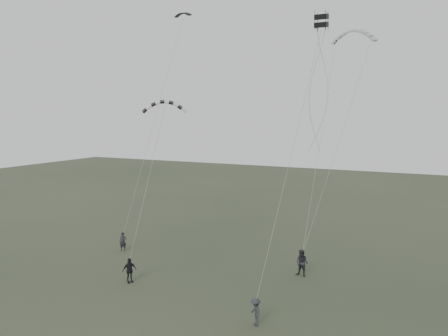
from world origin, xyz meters
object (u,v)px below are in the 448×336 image
at_px(flyer_center, 129,270).
at_px(kite_pale_large, 354,31).
at_px(kite_box, 321,21).
at_px(flyer_far, 255,312).
at_px(kite_dark_small, 183,13).
at_px(flyer_right, 302,263).
at_px(flyer_left, 123,242).
at_px(kite_striped, 164,102).

relative_size(flyer_center, kite_pale_large, 0.48).
distance_m(flyer_center, kite_pale_large, 24.80).
bearing_deg(kite_box, kite_pale_large, 89.92).
xyz_separation_m(flyer_far, kite_pale_large, (1.98, 15.37, 17.16)).
distance_m(flyer_center, kite_box, 20.03).
xyz_separation_m(flyer_center, kite_pale_large, (11.98, 13.41, 17.08)).
relative_size(kite_dark_small, kite_pale_large, 0.45).
bearing_deg(flyer_far, flyer_right, 138.06).
bearing_deg(flyer_center, kite_pale_large, -12.77).
distance_m(flyer_far, kite_box, 16.60).
bearing_deg(kite_pale_large, flyer_left, -150.63).
height_order(flyer_left, kite_box, kite_box).
height_order(flyer_right, kite_dark_small, kite_dark_small).
relative_size(flyer_left, kite_striped, 0.49).
height_order(flyer_far, kite_striped, kite_striped).
distance_m(flyer_far, kite_striped, 16.76).
height_order(flyer_left, kite_striped, kite_striped).
distance_m(kite_dark_small, kite_striped, 10.10).
height_order(flyer_left, kite_pale_large, kite_pale_large).
relative_size(flyer_right, kite_dark_small, 1.22).
bearing_deg(kite_pale_large, kite_dark_small, -165.78).
distance_m(flyer_center, kite_dark_small, 22.23).
distance_m(flyer_far, kite_pale_large, 23.12).
relative_size(kite_dark_small, kite_striped, 0.48).
xyz_separation_m(kite_striped, kite_box, (12.20, -2.27, 4.30)).
bearing_deg(flyer_left, flyer_right, -22.28).
bearing_deg(flyer_left, kite_pale_large, -0.22).
height_order(kite_dark_small, kite_pale_large, kite_dark_small).
height_order(flyer_center, flyer_far, flyer_center).
relative_size(kite_dark_small, kite_box, 2.12).
bearing_deg(kite_dark_small, flyer_right, -12.83).
xyz_separation_m(flyer_left, flyer_far, (14.90, -7.34, -0.03)).
distance_m(flyer_right, kite_dark_small, 23.26).
bearing_deg(flyer_left, kite_dark_small, 37.44).
bearing_deg(flyer_far, flyer_left, -156.64).
relative_size(flyer_left, kite_box, 2.16).
distance_m(flyer_left, kite_striped, 12.49).
xyz_separation_m(flyer_far, kite_dark_small, (-12.13, 12.81, 19.37)).
height_order(flyer_left, flyer_right, flyer_right).
xyz_separation_m(kite_pale_large, kite_box, (0.10, -10.91, -1.31)).
distance_m(flyer_center, flyer_far, 10.19).
bearing_deg(kite_box, kite_striped, 168.85).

